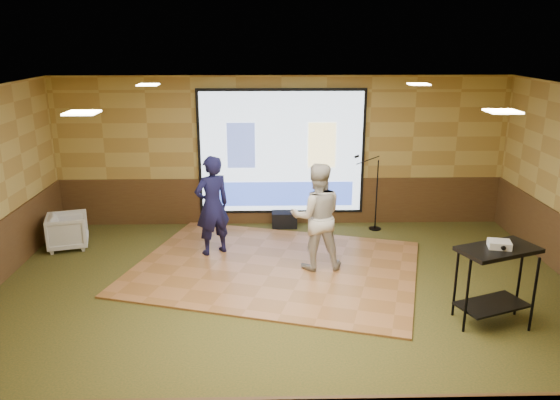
{
  "coord_description": "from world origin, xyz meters",
  "views": [
    {
      "loc": [
        -0.28,
        -7.2,
        3.74
      ],
      "look_at": [
        -0.09,
        0.84,
        1.3
      ],
      "focal_mm": 35.0,
      "sensor_mm": 36.0,
      "label": 1
    }
  ],
  "objects_px": {
    "player_left": "(212,206)",
    "projector": "(499,244)",
    "av_table": "(496,269)",
    "dance_floor": "(275,267)",
    "player_right": "(317,217)",
    "projector_screen": "(281,154)",
    "banquet_chair": "(68,231)",
    "duffel_bag": "(284,219)",
    "mic_stand": "(373,206)"
  },
  "relations": [
    {
      "from": "banquet_chair",
      "to": "player_right",
      "type": "bearing_deg",
      "value": -119.23
    },
    {
      "from": "projector_screen",
      "to": "player_left",
      "type": "relative_size",
      "value": 1.89
    },
    {
      "from": "banquet_chair",
      "to": "duffel_bag",
      "type": "distance_m",
      "value": 4.12
    },
    {
      "from": "projector_screen",
      "to": "banquet_chair",
      "type": "xyz_separation_m",
      "value": [
        -3.93,
        -1.22,
        -1.16
      ]
    },
    {
      "from": "dance_floor",
      "to": "duffel_bag",
      "type": "distance_m",
      "value": 2.07
    },
    {
      "from": "player_right",
      "to": "av_table",
      "type": "relative_size",
      "value": 1.62
    },
    {
      "from": "dance_floor",
      "to": "player_left",
      "type": "height_order",
      "value": "player_left"
    },
    {
      "from": "player_left",
      "to": "projector",
      "type": "height_order",
      "value": "player_left"
    },
    {
      "from": "av_table",
      "to": "mic_stand",
      "type": "height_order",
      "value": "mic_stand"
    },
    {
      "from": "banquet_chair",
      "to": "mic_stand",
      "type": "bearing_deg",
      "value": -97.38
    },
    {
      "from": "projector_screen",
      "to": "banquet_chair",
      "type": "height_order",
      "value": "projector_screen"
    },
    {
      "from": "projector_screen",
      "to": "projector",
      "type": "height_order",
      "value": "projector_screen"
    },
    {
      "from": "projector_screen",
      "to": "dance_floor",
      "type": "relative_size",
      "value": 0.73
    },
    {
      "from": "player_right",
      "to": "banquet_chair",
      "type": "relative_size",
      "value": 2.54
    },
    {
      "from": "player_left",
      "to": "projector",
      "type": "bearing_deg",
      "value": 116.14
    },
    {
      "from": "banquet_chair",
      "to": "duffel_bag",
      "type": "height_order",
      "value": "banquet_chair"
    },
    {
      "from": "dance_floor",
      "to": "duffel_bag",
      "type": "xyz_separation_m",
      "value": [
        0.22,
        2.06,
        0.14
      ]
    },
    {
      "from": "banquet_chair",
      "to": "av_table",
      "type": "bearing_deg",
      "value": -129.36
    },
    {
      "from": "player_left",
      "to": "duffel_bag",
      "type": "bearing_deg",
      "value": -163.82
    },
    {
      "from": "player_right",
      "to": "av_table",
      "type": "distance_m",
      "value": 2.87
    },
    {
      "from": "player_left",
      "to": "player_right",
      "type": "distance_m",
      "value": 1.88
    },
    {
      "from": "player_right",
      "to": "banquet_chair",
      "type": "distance_m",
      "value": 4.6
    },
    {
      "from": "banquet_chair",
      "to": "duffel_bag",
      "type": "xyz_separation_m",
      "value": [
        3.98,
        1.04,
        -0.16
      ]
    },
    {
      "from": "player_left",
      "to": "dance_floor",
      "type": "bearing_deg",
      "value": 118.19
    },
    {
      "from": "dance_floor",
      "to": "player_right",
      "type": "distance_m",
      "value": 1.13
    },
    {
      "from": "player_left",
      "to": "av_table",
      "type": "distance_m",
      "value": 4.69
    },
    {
      "from": "projector",
      "to": "player_right",
      "type": "bearing_deg",
      "value": 153.43
    },
    {
      "from": "dance_floor",
      "to": "duffel_bag",
      "type": "height_order",
      "value": "duffel_bag"
    },
    {
      "from": "projector_screen",
      "to": "projector",
      "type": "xyz_separation_m",
      "value": [
        2.72,
        -4.12,
        -0.33
      ]
    },
    {
      "from": "projector_screen",
      "to": "banquet_chair",
      "type": "relative_size",
      "value": 4.76
    },
    {
      "from": "projector_screen",
      "to": "av_table",
      "type": "bearing_deg",
      "value": -56.55
    },
    {
      "from": "projector_screen",
      "to": "player_left",
      "type": "bearing_deg",
      "value": -127.54
    },
    {
      "from": "projector_screen",
      "to": "duffel_bag",
      "type": "relative_size",
      "value": 6.6
    },
    {
      "from": "banquet_chair",
      "to": "duffel_bag",
      "type": "relative_size",
      "value": 1.39
    },
    {
      "from": "av_table",
      "to": "dance_floor",
      "type": "bearing_deg",
      "value": 147.02
    },
    {
      "from": "projector",
      "to": "player_left",
      "type": "bearing_deg",
      "value": 160.95
    },
    {
      "from": "projector",
      "to": "banquet_chair",
      "type": "height_order",
      "value": "projector"
    },
    {
      "from": "mic_stand",
      "to": "banquet_chair",
      "type": "height_order",
      "value": "mic_stand"
    },
    {
      "from": "projector",
      "to": "mic_stand",
      "type": "bearing_deg",
      "value": 116.79
    },
    {
      "from": "projector_screen",
      "to": "player_left",
      "type": "height_order",
      "value": "projector_screen"
    },
    {
      "from": "duffel_bag",
      "to": "player_left",
      "type": "bearing_deg",
      "value": -132.23
    },
    {
      "from": "banquet_chair",
      "to": "player_left",
      "type": "bearing_deg",
      "value": -114.2
    },
    {
      "from": "av_table",
      "to": "projector_screen",
      "type": "bearing_deg",
      "value": 123.45
    },
    {
      "from": "dance_floor",
      "to": "banquet_chair",
      "type": "bearing_deg",
      "value": 164.8
    },
    {
      "from": "mic_stand",
      "to": "duffel_bag",
      "type": "xyz_separation_m",
      "value": [
        -1.76,
        0.18,
        -0.34
      ]
    },
    {
      "from": "projector_screen",
      "to": "banquet_chair",
      "type": "bearing_deg",
      "value": -162.72
    },
    {
      "from": "player_left",
      "to": "mic_stand",
      "type": "xyz_separation_m",
      "value": [
        3.06,
        1.25,
        -0.42
      ]
    },
    {
      "from": "player_left",
      "to": "player_right",
      "type": "height_order",
      "value": "player_right"
    },
    {
      "from": "player_right",
      "to": "player_left",
      "type": "bearing_deg",
      "value": -24.41
    },
    {
      "from": "projector",
      "to": "projector_screen",
      "type": "bearing_deg",
      "value": 136.66
    }
  ]
}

